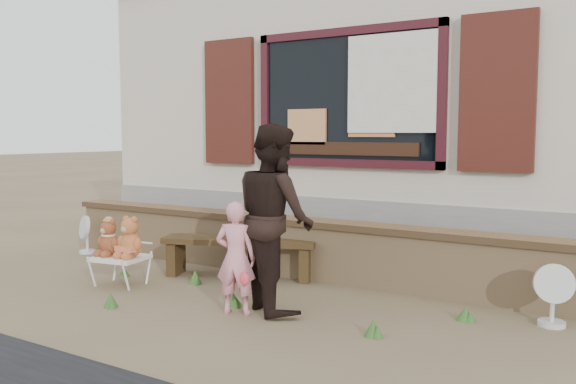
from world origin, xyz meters
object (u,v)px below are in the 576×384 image
Objects in this scene: teddy_bear_left at (109,237)px; bench at (240,249)px; folding_chair at (120,259)px; teddy_bear_right at (131,236)px; adult at (275,217)px; child at (236,258)px.

bench is at bearing 34.75° from teddy_bear_left.
folding_chair is 1.44× the size of teddy_bear_left.
teddy_bear_right is 1.78m from adult.
teddy_bear_right is at bearing -147.96° from bench.
teddy_bear_left is at bearing -180.00° from folding_chair.
child is at bearing -74.73° from bench.
teddy_bear_left is 0.90× the size of teddy_bear_right.
child is 0.51m from adult.
bench is 4.39× the size of teddy_bear_left.
bench is 1.20m from teddy_bear_right.
folding_chair is at bearing 180.00° from teddy_bear_right.
bench is 3.04× the size of folding_chair.
bench is 1.42m from teddy_bear_left.
folding_chair is at bearing -24.53° from child.
folding_chair is 1.69m from child.
bench is 1.73× the size of child.
bench is at bearing -73.47° from child.
teddy_bear_right is 0.44× the size of child.
child is at bearing -16.73° from teddy_bear_right.
folding_chair is 1.30× the size of teddy_bear_right.
teddy_bear_left is 0.39× the size of child.
bench is 1.39m from child.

